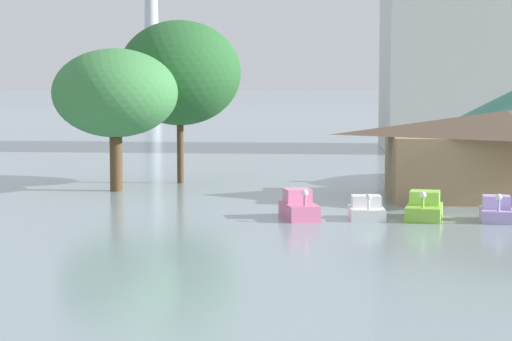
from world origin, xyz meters
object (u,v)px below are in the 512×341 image
(pedal_boat_lime, at_px, (424,208))
(pedal_boat_white, at_px, (367,210))
(pedal_boat_lavender, at_px, (497,211))
(shoreline_tree_tall_left, at_px, (115,93))
(pedal_boat_pink, at_px, (299,207))
(shoreline_tree_mid, at_px, (180,73))
(boathouse, at_px, (507,152))

(pedal_boat_lime, bearing_deg, pedal_boat_white, -75.10)
(pedal_boat_lavender, relative_size, shoreline_tree_tall_left, 0.28)
(pedal_boat_pink, xyz_separation_m, pedal_boat_white, (3.23, 0.03, -0.12))
(shoreline_tree_mid, bearing_deg, pedal_boat_lime, -46.78)
(pedal_boat_pink, xyz_separation_m, pedal_boat_lavender, (9.29, -0.23, -0.09))
(pedal_boat_pink, bearing_deg, pedal_boat_lavender, 74.02)
(pedal_boat_lime, relative_size, shoreline_tree_mid, 0.30)
(pedal_boat_pink, height_order, shoreline_tree_tall_left, shoreline_tree_tall_left)
(pedal_boat_lavender, bearing_deg, pedal_boat_lime, -92.38)
(boathouse, bearing_deg, pedal_boat_lavender, -104.03)
(pedal_boat_lime, bearing_deg, shoreline_tree_tall_left, -110.71)
(pedal_boat_lavender, distance_m, shoreline_tree_mid, 24.04)
(shoreline_tree_mid, bearing_deg, shoreline_tree_tall_left, -124.63)
(pedal_boat_white, height_order, boathouse, boathouse)
(pedal_boat_pink, height_order, shoreline_tree_mid, shoreline_tree_mid)
(pedal_boat_white, relative_size, boathouse, 0.16)
(shoreline_tree_tall_left, bearing_deg, boathouse, -4.54)
(pedal_boat_lavender, bearing_deg, shoreline_tree_mid, -125.50)
(pedal_boat_white, bearing_deg, pedal_boat_lavender, 85.13)
(pedal_boat_pink, relative_size, pedal_boat_white, 1.37)
(pedal_boat_white, height_order, pedal_boat_lime, pedal_boat_lime)
(pedal_boat_white, distance_m, boathouse, 12.18)
(pedal_boat_pink, bearing_deg, shoreline_tree_mid, -166.73)
(pedal_boat_pink, distance_m, boathouse, 14.58)
(pedal_boat_white, xyz_separation_m, pedal_boat_lime, (2.75, 0.23, 0.08))
(shoreline_tree_tall_left, bearing_deg, pedal_boat_lime, -30.83)
(pedal_boat_pink, height_order, pedal_boat_lime, pedal_boat_pink)
(shoreline_tree_mid, bearing_deg, pedal_boat_lavender, -41.64)
(pedal_boat_pink, bearing_deg, pedal_boat_white, 76.02)
(pedal_boat_pink, xyz_separation_m, shoreline_tree_tall_left, (-11.17, 10.50, 5.30))
(pedal_boat_pink, xyz_separation_m, boathouse, (11.52, 8.70, 2.03))
(pedal_boat_lime, height_order, boathouse, boathouse)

